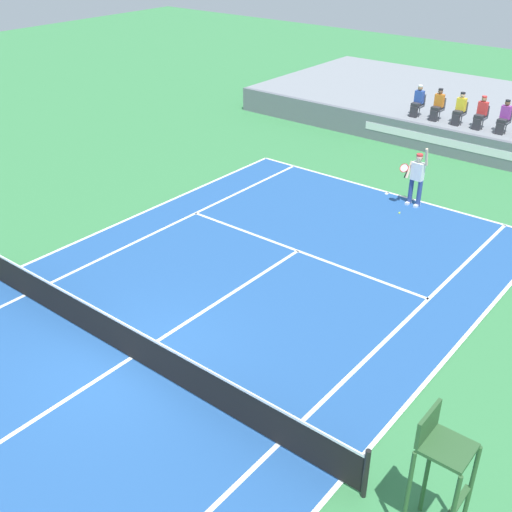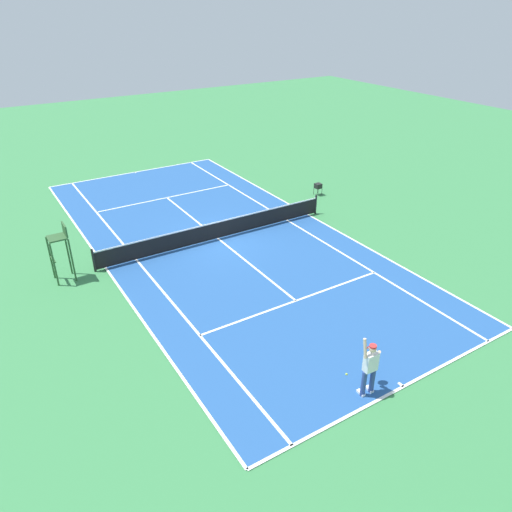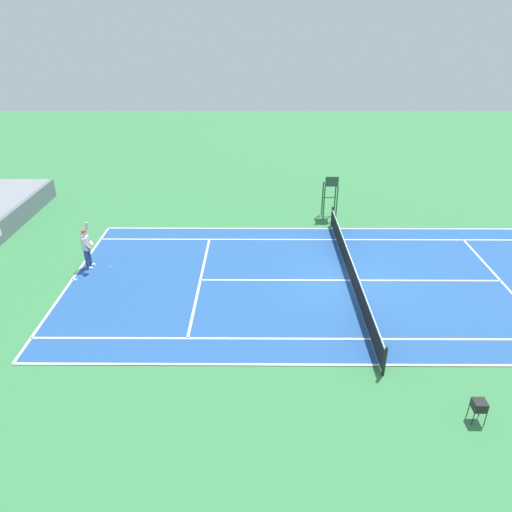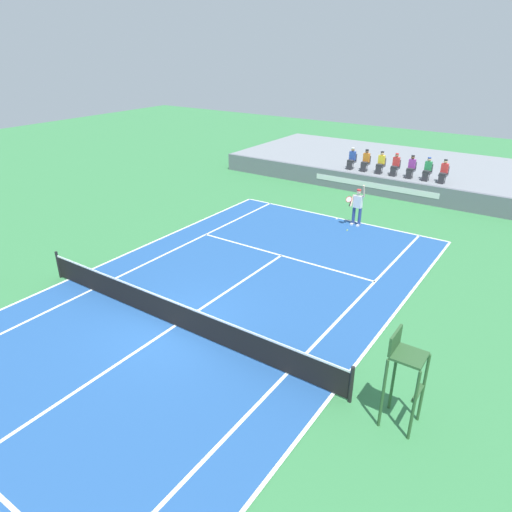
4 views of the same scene
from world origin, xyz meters
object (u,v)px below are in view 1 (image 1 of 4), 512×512
spectator_seated_3 (481,113)px  umpire_chair (440,464)px  tennis_player (416,178)px  spectator_seated_2 (460,109)px  tennis_ball (399,213)px  spectator_seated_0 (418,101)px  spectator_seated_4 (504,117)px  spectator_seated_1 (438,105)px

spectator_seated_3 → umpire_chair: size_ratio=0.52×
tennis_player → umpire_chair: umpire_chair is taller
spectator_seated_2 → umpire_chair: bearing=-67.8°
umpire_chair → tennis_ball: bearing=119.6°
spectator_seated_2 → tennis_ball: spectator_seated_2 is taller
tennis_player → umpire_chair: 12.96m
spectator_seated_2 → tennis_player: spectator_seated_2 is taller
spectator_seated_0 → spectator_seated_4: size_ratio=1.00×
spectator_seated_0 → tennis_player: 6.90m
spectator_seated_3 → tennis_ball: spectator_seated_3 is taller
spectator_seated_3 → umpire_chair: 18.73m
spectator_seated_0 → umpire_chair: size_ratio=0.52×
spectator_seated_3 → tennis_player: bearing=-86.7°
spectator_seated_4 → tennis_player: spectator_seated_4 is taller
spectator_seated_1 → tennis_ball: size_ratio=18.60×
spectator_seated_4 → spectator_seated_1: bearing=180.0°
tennis_ball → umpire_chair: size_ratio=0.03×
spectator_seated_2 → spectator_seated_4: (1.79, 0.00, 0.00)m
spectator_seated_0 → spectator_seated_1: size_ratio=1.00×
spectator_seated_2 → tennis_ball: (1.20, -7.05, -1.66)m
umpire_chair → spectator_seated_4: bearing=107.1°
spectator_seated_3 → umpire_chair: (6.33, -17.63, -0.14)m
spectator_seated_3 → umpire_chair: bearing=-70.3°
tennis_ball → tennis_player: bearing=88.0°
spectator_seated_2 → tennis_player: size_ratio=0.61×
spectator_seated_0 → tennis_ball: bearing=-66.7°
spectator_seated_1 → spectator_seated_0: bearing=180.0°
spectator_seated_4 → tennis_player: (-0.56, -6.14, -0.70)m
spectator_seated_3 → tennis_ball: bearing=-87.4°
spectator_seated_2 → umpire_chair: 19.04m
tennis_ball → umpire_chair: bearing=-60.4°
spectator_seated_0 → spectator_seated_3: size_ratio=1.00×
spectator_seated_1 → spectator_seated_4: 2.73m
spectator_seated_1 → tennis_ball: (2.14, -7.05, -1.66)m
tennis_ball → umpire_chair: 12.26m
spectator_seated_1 → tennis_player: spectator_seated_1 is taller
spectator_seated_2 → spectator_seated_1: bearing=180.0°
spectator_seated_0 → tennis_ball: 7.85m
spectator_seated_1 → tennis_player: (2.17, -6.14, -0.70)m
spectator_seated_0 → spectator_seated_3: 2.71m
umpire_chair → spectator_seated_1: bearing=114.8°
spectator_seated_0 → spectator_seated_2: size_ratio=1.00×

